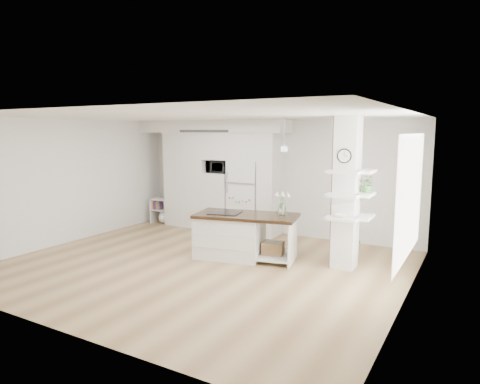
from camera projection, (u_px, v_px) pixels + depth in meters
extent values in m
cube|color=tan|center=(201.00, 265.00, 7.82)|extent=(7.00, 6.00, 0.01)
cube|color=white|center=(199.00, 116.00, 7.44)|extent=(7.00, 6.00, 0.04)
cube|color=silver|center=(272.00, 177.00, 10.21)|extent=(7.00, 0.04, 2.70)
cube|color=silver|center=(54.00, 224.00, 5.05)|extent=(7.00, 0.04, 2.70)
cube|color=silver|center=(69.00, 181.00, 9.35)|extent=(0.04, 6.00, 2.70)
cube|color=silver|center=(408.00, 210.00, 5.92)|extent=(0.04, 6.00, 2.70)
cube|color=white|center=(190.00, 180.00, 11.04)|extent=(1.20, 0.65, 2.40)
cube|color=white|center=(220.00, 201.00, 10.65)|extent=(0.65, 0.65, 1.42)
cube|color=white|center=(220.00, 146.00, 10.46)|extent=(0.65, 0.65, 0.65)
cube|color=white|center=(247.00, 147.00, 10.09)|extent=(0.85, 0.65, 0.65)
cube|color=white|center=(270.00, 185.00, 9.91)|extent=(0.40, 0.65, 2.40)
cube|color=silver|center=(211.00, 127.00, 10.48)|extent=(4.00, 0.70, 0.30)
cube|color=#262626|center=(204.00, 131.00, 10.20)|extent=(1.40, 0.04, 0.06)
cube|color=white|center=(247.00, 197.00, 10.27)|extent=(0.78, 0.66, 1.75)
cube|color=#B2B2B7|center=(240.00, 183.00, 9.92)|extent=(0.78, 0.01, 0.03)
cube|color=silver|center=(346.00, 193.00, 7.54)|extent=(0.40, 0.40, 2.70)
cube|color=#A7765D|center=(335.00, 192.00, 7.64)|extent=(0.02, 0.40, 2.70)
cube|color=#A7765D|center=(350.00, 192.00, 7.72)|extent=(0.40, 0.02, 2.70)
cylinder|color=black|center=(344.00, 156.00, 7.27)|extent=(0.25, 0.03, 0.25)
cylinder|color=white|center=(344.00, 156.00, 7.25)|extent=(0.21, 0.01, 0.21)
plane|color=white|center=(410.00, 197.00, 6.16)|extent=(0.00, 2.40, 2.40)
cylinder|color=white|center=(292.00, 151.00, 6.82)|extent=(0.12, 0.12, 0.10)
cube|color=white|center=(230.00, 237.00, 8.32)|extent=(1.40, 1.07, 0.81)
cube|color=white|center=(276.00, 255.00, 8.09)|extent=(0.83, 0.94, 0.04)
cube|color=white|center=(293.00, 241.00, 7.95)|extent=(0.20, 0.81, 0.81)
cube|color=black|center=(246.00, 216.00, 8.15)|extent=(2.08, 1.30, 0.06)
cube|color=black|center=(225.00, 213.00, 8.28)|extent=(0.67, 0.59, 0.01)
cube|color=#956C48|center=(273.00, 248.00, 8.08)|extent=(0.44, 0.36, 0.24)
cylinder|color=white|center=(282.00, 210.00, 8.03)|extent=(0.12, 0.12, 0.22)
cube|color=white|center=(154.00, 210.00, 11.49)|extent=(0.07, 0.32, 0.66)
cube|color=white|center=(170.00, 212.00, 11.29)|extent=(0.07, 0.32, 0.66)
cube|color=white|center=(162.00, 199.00, 11.35)|extent=(0.59, 0.39, 0.03)
cube|color=white|center=(162.00, 210.00, 11.39)|extent=(0.56, 0.39, 0.03)
sphere|color=white|center=(165.00, 217.00, 11.39)|extent=(0.32, 0.32, 0.32)
imported|color=#3B7830|center=(348.00, 253.00, 7.76)|extent=(0.34, 0.31, 0.50)
imported|color=#3B7830|center=(355.00, 239.00, 8.89)|extent=(0.30, 0.30, 0.43)
imported|color=#2D2D2D|center=(219.00, 167.00, 10.49)|extent=(0.54, 0.37, 0.30)
imported|color=#3B7830|center=(367.00, 184.00, 7.44)|extent=(0.27, 0.23, 0.30)
imported|color=white|center=(341.00, 216.00, 7.33)|extent=(0.22, 0.22, 0.05)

